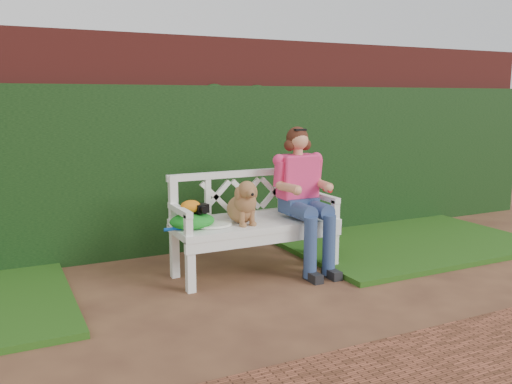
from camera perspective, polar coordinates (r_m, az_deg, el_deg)
name	(u,v)px	position (r m, az deg, el deg)	size (l,w,h in m)	color
ground	(236,306)	(4.24, -2.16, -11.92)	(60.00, 60.00, 0.00)	#4B2B1F
brick_wall	(161,144)	(5.75, -9.98, 4.98)	(10.00, 0.30, 2.20)	maroon
ivy_hedge	(168,170)	(5.57, -9.27, 2.26)	(10.00, 0.18, 1.70)	#1E3D16
grass_right	(401,240)	(6.22, 14.99, -4.91)	(2.60, 2.00, 0.05)	#2D5719
garden_bench	(256,247)	(4.93, 0.00, -5.85)	(1.58, 0.60, 0.48)	white
seated_woman	(300,202)	(5.03, 4.63, -1.05)	(0.53, 0.71, 1.25)	#D53743
dog	(242,201)	(4.76, -1.44, -0.99)	(0.27, 0.36, 0.40)	#9C4C2A
tennis_racket	(210,225)	(4.69, -4.86, -3.47)	(0.63, 0.27, 0.03)	white
green_bag	(192,221)	(4.64, -6.73, -3.00)	(0.39, 0.30, 0.13)	#1E741E
camera_item	(201,208)	(4.62, -5.79, -1.73)	(0.11, 0.08, 0.07)	black
baseball_glove	(191,207)	(4.61, -6.90, -1.54)	(0.18, 0.13, 0.11)	orange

